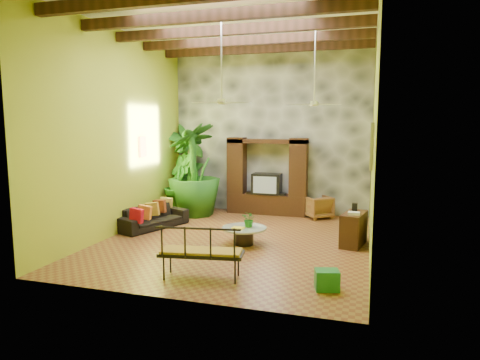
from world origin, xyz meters
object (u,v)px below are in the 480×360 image
(tall_plant_b, at_px, (178,184))
(iron_bench, at_px, (200,250))
(green_bin, at_px, (327,280))
(coffee_table, at_px, (244,233))
(entertainment_center, at_px, (267,182))
(sofa, at_px, (153,217))
(side_console, at_px, (354,229))
(wicker_armchair, at_px, (318,207))
(ceiling_fan_back, at_px, (314,95))
(tall_plant_c, at_px, (194,170))
(tall_plant_a, at_px, (187,166))
(ceiling_fan_front, at_px, (222,92))

(tall_plant_b, distance_m, iron_bench, 5.63)
(iron_bench, bearing_deg, green_bin, -4.47)
(tall_plant_b, xyz_separation_m, green_bin, (4.89, -4.75, -0.75))
(coffee_table, height_order, green_bin, coffee_table)
(entertainment_center, height_order, sofa, entertainment_center)
(coffee_table, distance_m, side_console, 2.47)
(sofa, distance_m, green_bin, 5.64)
(sofa, xyz_separation_m, iron_bench, (2.61, -3.13, 0.26))
(coffee_table, xyz_separation_m, side_console, (2.37, 0.66, 0.12))
(wicker_armchair, height_order, iron_bench, iron_bench)
(ceiling_fan_back, distance_m, tall_plant_c, 4.31)
(ceiling_fan_back, height_order, tall_plant_a, ceiling_fan_back)
(ceiling_fan_front, bearing_deg, wicker_armchair, 62.60)
(ceiling_fan_back, xyz_separation_m, green_bin, (0.73, -3.62, -3.23))
(entertainment_center, relative_size, tall_plant_a, 0.87)
(ceiling_fan_front, bearing_deg, tall_plant_a, 124.12)
(green_bin, bearing_deg, tall_plant_a, 131.54)
(sofa, distance_m, coffee_table, 2.86)
(sofa, xyz_separation_m, side_console, (5.12, -0.14, 0.09))
(ceiling_fan_front, relative_size, coffee_table, 1.85)
(tall_plant_b, xyz_separation_m, side_console, (5.21, -1.93, -0.55))
(tall_plant_a, bearing_deg, ceiling_fan_front, -55.88)
(iron_bench, bearing_deg, tall_plant_a, 106.64)
(tall_plant_a, relative_size, side_console, 2.97)
(tall_plant_c, relative_size, coffee_table, 2.73)
(tall_plant_a, relative_size, tall_plant_b, 1.50)
(sofa, xyz_separation_m, coffee_table, (2.74, -0.80, -0.03))
(ceiling_fan_back, distance_m, wicker_armchair, 3.56)
(wicker_armchair, bearing_deg, side_console, 75.05)
(iron_bench, bearing_deg, side_console, 41.09)
(entertainment_center, relative_size, wicker_armchair, 3.39)
(entertainment_center, relative_size, green_bin, 6.21)
(ceiling_fan_back, height_order, green_bin, ceiling_fan_back)
(tall_plant_b, bearing_deg, tall_plant_a, 93.30)
(ceiling_fan_front, relative_size, side_console, 2.00)
(side_console, bearing_deg, sofa, -170.13)
(sofa, distance_m, iron_bench, 4.09)
(entertainment_center, xyz_separation_m, ceiling_fan_back, (1.60, -1.94, 2.44))
(tall_plant_b, height_order, coffee_table, tall_plant_b)
(tall_plant_b, bearing_deg, entertainment_center, 17.54)
(ceiling_fan_back, relative_size, side_console, 2.00)
(wicker_armchair, distance_m, tall_plant_a, 4.30)
(ceiling_fan_front, distance_m, side_console, 4.24)
(coffee_table, bearing_deg, ceiling_fan_front, -163.98)
(tall_plant_c, height_order, green_bin, tall_plant_c)
(ceiling_fan_back, bearing_deg, coffee_table, -132.13)
(side_console, height_order, green_bin, side_console)
(tall_plant_a, bearing_deg, iron_bench, -64.40)
(wicker_armchair, xyz_separation_m, green_bin, (0.77, -5.41, -0.15))
(wicker_armchair, bearing_deg, entertainment_center, -43.04)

